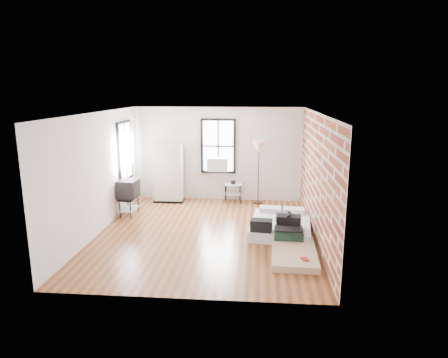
# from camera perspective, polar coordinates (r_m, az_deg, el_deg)

# --- Properties ---
(ground) EXTENTS (6.00, 6.00, 0.00)m
(ground) POSITION_cam_1_polar(r_m,az_deg,el_deg) (9.46, -2.61, -7.76)
(ground) COLOR #5A2D17
(ground) RESTS_ON ground
(room_shell) EXTENTS (5.02, 6.02, 2.80)m
(room_shell) POSITION_cam_1_polar(r_m,az_deg,el_deg) (9.33, -1.01, 3.02)
(room_shell) COLOR silver
(room_shell) RESTS_ON ground
(mattress_main) EXTENTS (1.54, 1.98, 0.60)m
(mattress_main) POSITION_cam_1_polar(r_m,az_deg,el_deg) (9.62, 8.03, -6.49)
(mattress_main) COLOR silver
(mattress_main) RESTS_ON ground
(mattress_bare) EXTENTS (0.95, 1.72, 0.36)m
(mattress_bare) POSITION_cam_1_polar(r_m,az_deg,el_deg) (8.48, 9.77, -9.62)
(mattress_bare) COLOR #C2AA8C
(mattress_bare) RESTS_ON ground
(wardrobe) EXTENTS (0.89, 0.53, 1.74)m
(wardrobe) POSITION_cam_1_polar(r_m,az_deg,el_deg) (11.98, -7.93, 0.83)
(wardrobe) COLOR black
(wardrobe) RESTS_ON ground
(side_table) EXTENTS (0.56, 0.47, 0.66)m
(side_table) POSITION_cam_1_polar(r_m,az_deg,el_deg) (11.87, 1.30, -1.23)
(side_table) COLOR black
(side_table) RESTS_ON ground
(floor_lamp) EXTENTS (0.40, 0.40, 1.87)m
(floor_lamp) POSITION_cam_1_polar(r_m,az_deg,el_deg) (11.56, 5.01, 4.22)
(floor_lamp) COLOR black
(floor_lamp) RESTS_ON ground
(tv_stand) EXTENTS (0.51, 0.70, 0.97)m
(tv_stand) POSITION_cam_1_polar(r_m,az_deg,el_deg) (10.86, -13.48, -1.57)
(tv_stand) COLOR black
(tv_stand) RESTS_ON ground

